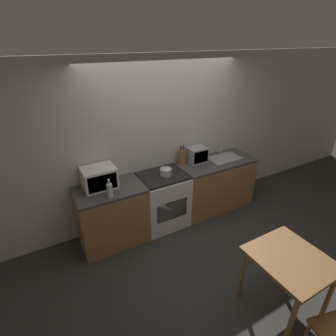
{
  "coord_description": "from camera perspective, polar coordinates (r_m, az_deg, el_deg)",
  "views": [
    {
      "loc": [
        -1.83,
        -2.48,
        2.78
      ],
      "look_at": [
        -0.16,
        0.54,
        1.05
      ],
      "focal_mm": 28.0,
      "sensor_mm": 36.0,
      "label": 1
    }
  ],
  "objects": [
    {
      "name": "ground_plane",
      "position": [
        4.15,
        5.74,
        -15.63
      ],
      "size": [
        16.0,
        16.0,
        0.0
      ],
      "primitive_type": "plane",
      "color": "#33302D"
    },
    {
      "name": "kettle",
      "position": [
        3.94,
        -0.49,
        -0.55
      ],
      "size": [
        0.18,
        0.18,
        0.19
      ],
      "color": "#B7B7BC",
      "rests_on": "stove_range"
    },
    {
      "name": "bottle",
      "position": [
        3.5,
        -12.59,
        -4.7
      ],
      "size": [
        0.08,
        0.08,
        0.26
      ],
      "color": "silver",
      "rests_on": "counter_left_run"
    },
    {
      "name": "microwave",
      "position": [
        3.74,
        -14.76,
        -2.04
      ],
      "size": [
        0.45,
        0.36,
        0.29
      ],
      "color": "silver",
      "rests_on": "counter_left_run"
    },
    {
      "name": "toaster_oven",
      "position": [
        4.41,
        6.26,
        2.96
      ],
      "size": [
        0.31,
        0.27,
        0.25
      ],
      "color": "#999BA0",
      "rests_on": "counter_right_run"
    },
    {
      "name": "counter_left_run",
      "position": [
        3.98,
        -12.09,
        -9.98
      ],
      "size": [
        0.96,
        0.62,
        0.9
      ],
      "color": "olive",
      "rests_on": "ground_plane"
    },
    {
      "name": "stove_range",
      "position": [
        4.23,
        -1.16,
        -6.93
      ],
      "size": [
        0.72,
        0.62,
        0.9
      ],
      "color": "silver",
      "rests_on": "ground_plane"
    },
    {
      "name": "dining_table",
      "position": [
        3.21,
        24.89,
        -18.64
      ],
      "size": [
        0.72,
        0.78,
        0.73
      ],
      "color": "brown",
      "rests_on": "ground_plane"
    },
    {
      "name": "counter_right_run",
      "position": [
        4.73,
        10.03,
        -3.42
      ],
      "size": [
        1.36,
        0.62,
        0.9
      ],
      "color": "olive",
      "rests_on": "ground_plane"
    },
    {
      "name": "sink_basin",
      "position": [
        4.62,
        12.15,
        2.16
      ],
      "size": [
        0.55,
        0.36,
        0.24
      ],
      "color": "#999BA0",
      "rests_on": "counter_right_run"
    },
    {
      "name": "wall_back",
      "position": [
        4.19,
        -1.07,
        5.88
      ],
      "size": [
        10.0,
        0.06,
        2.6
      ],
      "color": "beige",
      "rests_on": "ground_plane"
    },
    {
      "name": "knife_block",
      "position": [
        4.31,
        3.02,
        2.47
      ],
      "size": [
        0.12,
        0.08,
        0.31
      ],
      "color": "brown",
      "rests_on": "counter_right_run"
    }
  ]
}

